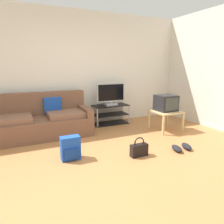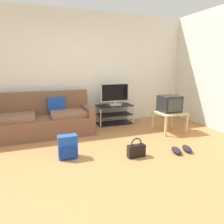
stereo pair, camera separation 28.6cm
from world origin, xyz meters
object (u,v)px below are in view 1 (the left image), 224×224
(handbag, at_px, (139,149))
(flat_tv, at_px, (111,94))
(sneakers_pair, at_px, (182,147))
(couch, at_px, (40,121))
(side_table, at_px, (166,113))
(crt_tv, at_px, (166,103))
(tv_stand, at_px, (110,114))
(backpack, at_px, (70,148))

(handbag, bearing_deg, flat_tv, 78.97)
(flat_tv, xyz_separation_m, sneakers_pair, (0.44, -2.04, -0.70))
(couch, distance_m, side_table, 2.75)
(couch, bearing_deg, crt_tv, -16.36)
(sneakers_pair, bearing_deg, flat_tv, 102.10)
(handbag, bearing_deg, crt_tv, 36.93)
(couch, xyz_separation_m, tv_stand, (1.71, 0.22, -0.08))
(couch, distance_m, backpack, 1.43)
(flat_tv, bearing_deg, couch, -173.41)
(side_table, xyz_separation_m, crt_tv, (-0.00, 0.02, 0.24))
(couch, bearing_deg, tv_stand, 7.33)
(couch, height_order, flat_tv, flat_tv)
(couch, height_order, sneakers_pair, couch)
(tv_stand, bearing_deg, backpack, -131.25)
(tv_stand, bearing_deg, side_table, -47.77)
(flat_tv, relative_size, side_table, 1.24)
(tv_stand, relative_size, crt_tv, 2.08)
(backpack, bearing_deg, sneakers_pair, 12.53)
(side_table, xyz_separation_m, backpack, (-2.33, -0.61, -0.21))
(flat_tv, distance_m, handbag, 2.08)
(handbag, bearing_deg, couch, 127.42)
(couch, distance_m, crt_tv, 2.76)
(couch, height_order, crt_tv, couch)
(side_table, height_order, handbag, side_table)
(tv_stand, relative_size, backpack, 2.37)
(couch, bearing_deg, backpack, -77.92)
(couch, distance_m, handbag, 2.21)
(couch, height_order, side_table, couch)
(handbag, relative_size, sneakers_pair, 0.76)
(tv_stand, distance_m, handbag, 2.01)
(couch, xyz_separation_m, backpack, (0.30, -1.39, -0.13))
(flat_tv, distance_m, crt_tv, 1.34)
(handbag, bearing_deg, backpack, 161.29)
(tv_stand, relative_size, handbag, 2.74)
(flat_tv, relative_size, backpack, 1.97)
(backpack, bearing_deg, side_table, 40.70)
(crt_tv, xyz_separation_m, sneakers_pair, (-0.48, -1.07, -0.58))
(crt_tv, bearing_deg, handbag, -143.07)
(couch, distance_m, flat_tv, 1.78)
(flat_tv, xyz_separation_m, crt_tv, (0.92, -0.97, -0.12))
(tv_stand, distance_m, backpack, 2.15)
(flat_tv, distance_m, sneakers_pair, 2.20)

